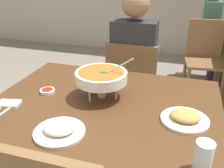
{
  "coord_description": "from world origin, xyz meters",
  "views": [
    {
      "loc": [
        0.4,
        -1.17,
        1.45
      ],
      "look_at": [
        0.0,
        0.15,
        0.8
      ],
      "focal_mm": 39.83,
      "sensor_mm": 36.0,
      "label": 1
    }
  ],
  "objects": [
    {
      "name": "fork_utensil",
      "position": [
        -0.53,
        -0.23,
        0.75
      ],
      "size": [
        0.03,
        0.17,
        0.01
      ],
      "primitive_type": "cube",
      "rotation": [
        0.0,
        0.0,
        0.12
      ],
      "color": "silver",
      "rests_on": "dining_table_main"
    },
    {
      "name": "chair_diner_main",
      "position": [
        -0.0,
        0.78,
        0.51
      ],
      "size": [
        0.44,
        0.44,
        0.9
      ],
      "color": "brown",
      "rests_on": "ground_plane"
    },
    {
      "name": "drink_glass",
      "position": [
        0.52,
        -0.39,
        0.81
      ],
      "size": [
        0.07,
        0.07,
        0.13
      ],
      "color": "silver",
      "rests_on": "dining_table_main"
    },
    {
      "name": "diner_main",
      "position": [
        0.0,
        0.81,
        0.75
      ],
      "size": [
        0.4,
        0.45,
        1.31
      ],
      "color": "#2D2D38",
      "rests_on": "ground_plane"
    },
    {
      "name": "chair_bg_left",
      "position": [
        0.79,
        2.31,
        0.51
      ],
      "size": [
        0.45,
        0.45,
        0.9
      ],
      "color": "brown",
      "rests_on": "ground_plane"
    },
    {
      "name": "rice_plate",
      "position": [
        -0.11,
        -0.33,
        0.77
      ],
      "size": [
        0.24,
        0.24,
        0.06
      ],
      "color": "white",
      "rests_on": "dining_table_main"
    },
    {
      "name": "curry_bowl",
      "position": [
        -0.04,
        0.06,
        0.88
      ],
      "size": [
        0.33,
        0.3,
        0.26
      ],
      "color": "silver",
      "rests_on": "dining_table_main"
    },
    {
      "name": "chair_bg_right",
      "position": [
        0.64,
        1.86,
        0.51
      ],
      "size": [
        0.49,
        0.49,
        0.9
      ],
      "color": "brown",
      "rests_on": "ground_plane"
    },
    {
      "name": "napkin_folded",
      "position": [
        -0.51,
        -0.18,
        0.76
      ],
      "size": [
        0.13,
        0.1,
        0.02
      ],
      "primitive_type": "cube",
      "rotation": [
        0.0,
        0.0,
        0.22
      ],
      "color": "white",
      "rests_on": "dining_table_main"
    },
    {
      "name": "sauce_dish",
      "position": [
        -0.38,
        0.02,
        0.76
      ],
      "size": [
        0.09,
        0.09,
        0.02
      ],
      "color": "white",
      "rests_on": "dining_table_main"
    },
    {
      "name": "spoon_utensil",
      "position": [
        -0.48,
        -0.23,
        0.75
      ],
      "size": [
        0.02,
        0.17,
        0.01
      ],
      "primitive_type": "cube",
      "rotation": [
        0.0,
        0.0,
        -0.05
      ],
      "color": "silver",
      "rests_on": "dining_table_main"
    },
    {
      "name": "appetizer_plate",
      "position": [
        0.45,
        -0.06,
        0.77
      ],
      "size": [
        0.24,
        0.24,
        0.06
      ],
      "color": "white",
      "rests_on": "dining_table_main"
    },
    {
      "name": "dining_table_main",
      "position": [
        0.0,
        0.0,
        0.65
      ],
      "size": [
        1.29,
        0.99,
        0.75
      ],
      "color": "#51331C",
      "rests_on": "ground_plane"
    },
    {
      "name": "patron_bg_left",
      "position": [
        0.72,
        2.33,
        0.75
      ],
      "size": [
        0.45,
        0.4,
        1.31
      ],
      "color": "#2D2D38",
      "rests_on": "ground_plane"
    }
  ]
}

